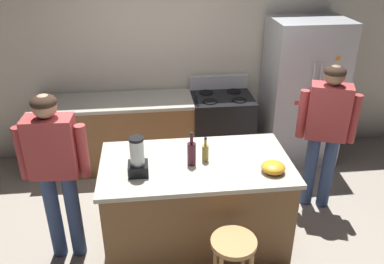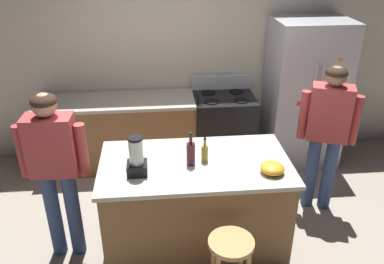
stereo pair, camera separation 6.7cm
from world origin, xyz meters
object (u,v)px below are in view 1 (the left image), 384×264
at_px(bar_stool, 233,254).
at_px(refrigerator, 302,93).
at_px(stove_range, 221,128).
at_px(mixing_bowl, 273,167).
at_px(person_by_sink_right, 326,126).
at_px(kitchen_island, 196,203).
at_px(bottle_vinegar, 205,152).
at_px(blender_appliance, 138,159).
at_px(bottle_cooking_sauce, 135,153).
at_px(person_by_island_left, 55,164).
at_px(bottle_wine, 192,153).

bearing_deg(bar_stool, refrigerator, 59.15).
xyz_separation_m(stove_range, mixing_bowl, (0.11, -1.76, 0.49)).
distance_m(person_by_sink_right, mixing_bowl, 1.02).
xyz_separation_m(kitchen_island, bottle_vinegar, (0.09, 0.01, 0.54)).
xyz_separation_m(person_by_sink_right, bottle_vinegar, (-1.31, -0.43, 0.01)).
bearing_deg(blender_appliance, bottle_vinegar, 13.96).
bearing_deg(bottle_cooking_sauce, mixing_bowl, -15.25).
relative_size(person_by_island_left, blender_appliance, 4.67).
xyz_separation_m(bottle_vinegar, bottle_wine, (-0.13, -0.05, 0.03)).
bearing_deg(person_by_island_left, person_by_sink_right, 10.29).
distance_m(kitchen_island, refrigerator, 2.20).
xyz_separation_m(bottle_cooking_sauce, bottle_vinegar, (0.62, -0.07, 0.01)).
height_order(refrigerator, bar_stool, refrigerator).
distance_m(refrigerator, person_by_sink_right, 1.07).
distance_m(stove_range, person_by_island_left, 2.39).
height_order(kitchen_island, stove_range, stove_range).
distance_m(stove_range, blender_appliance, 2.04).
xyz_separation_m(bar_stool, bottle_cooking_sauce, (-0.74, 0.82, 0.49)).
distance_m(blender_appliance, mixing_bowl, 1.15).
bearing_deg(bottle_wine, mixing_bowl, -16.70).
distance_m(person_by_island_left, bar_stool, 1.66).
bearing_deg(bottle_vinegar, kitchen_island, -172.95).
bearing_deg(mixing_bowl, refrigerator, 62.53).
relative_size(person_by_sink_right, blender_appliance, 4.65).
relative_size(kitchen_island, blender_appliance, 4.93).
relative_size(refrigerator, stove_range, 1.70).
bearing_deg(person_by_island_left, blender_appliance, -8.50).
relative_size(person_by_sink_right, bottle_vinegar, 6.84).
bearing_deg(refrigerator, blender_appliance, -141.38).
bearing_deg(blender_appliance, bar_stool, -40.06).
height_order(blender_appliance, bottle_cooking_sauce, blender_appliance).
height_order(bar_stool, blender_appliance, blender_appliance).
bearing_deg(bar_stool, person_by_sink_right, 44.62).
bearing_deg(person_by_sink_right, mixing_bowl, -138.22).
xyz_separation_m(stove_range, person_by_island_left, (-1.73, -1.56, 0.52)).
xyz_separation_m(bottle_vinegar, mixing_bowl, (0.55, -0.25, -0.04)).
distance_m(stove_range, bar_stool, 2.28).
distance_m(stove_range, mixing_bowl, 1.83).
distance_m(refrigerator, blender_appliance, 2.63).
bearing_deg(refrigerator, bottle_cooking_sauce, -145.69).
bearing_deg(bottle_vinegar, person_by_island_left, -178.10).
height_order(person_by_island_left, blender_appliance, person_by_island_left).
height_order(kitchen_island, mixing_bowl, mixing_bowl).
height_order(kitchen_island, refrigerator, refrigerator).
distance_m(stove_range, bottle_vinegar, 1.66).
distance_m(kitchen_island, stove_range, 1.61).
bearing_deg(mixing_bowl, bottle_cooking_sauce, 164.75).
bearing_deg(bottle_cooking_sauce, kitchen_island, -8.51).
height_order(blender_appliance, bottle_vinegar, blender_appliance).
bearing_deg(refrigerator, bottle_wine, -135.87).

